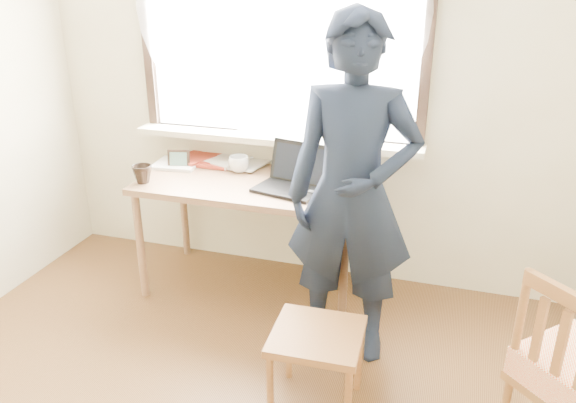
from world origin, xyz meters
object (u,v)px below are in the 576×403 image
(desk, at_px, (253,193))
(mug_dark, at_px, (142,174))
(laptop, at_px, (293,178))
(person, at_px, (352,195))
(work_chair, at_px, (317,344))
(mug_white, at_px, (239,164))

(desk, bearing_deg, mug_dark, -161.72)
(laptop, bearing_deg, person, -43.21)
(work_chair, relative_size, person, 0.23)
(mug_white, height_order, mug_dark, mug_dark)
(laptop, bearing_deg, desk, 173.93)
(desk, bearing_deg, person, -31.74)
(mug_dark, xyz_separation_m, person, (1.31, -0.22, 0.10))
(person, bearing_deg, laptop, 132.67)
(desk, relative_size, laptop, 3.17)
(mug_dark, bearing_deg, desk, 18.28)
(desk, xyz_separation_m, laptop, (0.26, -0.03, 0.14))
(laptop, height_order, work_chair, laptop)
(laptop, relative_size, person, 0.24)
(desk, distance_m, mug_dark, 0.67)
(desk, relative_size, person, 0.77)
(work_chair, bearing_deg, desk, 124.89)
(mug_white, bearing_deg, work_chair, -53.62)
(laptop, distance_m, mug_dark, 0.90)
(laptop, relative_size, mug_dark, 3.66)
(work_chair, bearing_deg, laptop, 113.03)
(mug_white, relative_size, person, 0.07)
(laptop, height_order, person, person)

